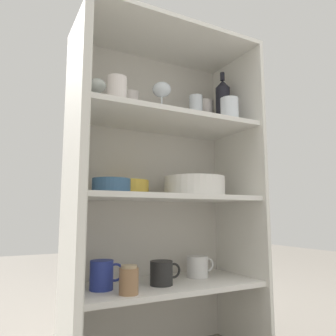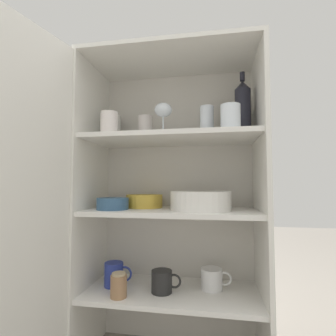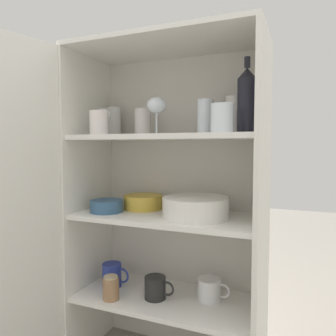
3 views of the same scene
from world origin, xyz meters
TOP-DOWN VIEW (x-y plane):
  - cupboard_back_panel at (0.00, 0.35)m, footprint 0.77×0.02m
  - cupboard_side_left at (-0.38, 0.17)m, footprint 0.02×0.37m
  - cupboard_side_right at (0.38, 0.17)m, footprint 0.02×0.37m
  - cupboard_top_panel at (0.00, 0.17)m, footprint 0.77×0.37m
  - shelf_board_lower at (0.00, 0.17)m, footprint 0.74×0.34m
  - shelf_board_middle at (0.00, 0.17)m, footprint 0.74×0.34m
  - shelf_board_upper at (0.00, 0.17)m, footprint 0.74×0.34m
  - cupboard_door at (-0.43, -0.21)m, footprint 0.10×0.38m
  - tumbler_glass_0 at (-0.14, 0.23)m, footprint 0.07×0.07m
  - tumbler_glass_1 at (0.26, 0.26)m, footprint 0.08×0.08m
  - tumbler_glass_2 at (-0.31, 0.27)m, footprint 0.07×0.07m
  - tumbler_glass_3 at (0.16, 0.18)m, footprint 0.06×0.06m
  - tumbler_glass_4 at (0.25, 0.06)m, footprint 0.08×0.08m
  - tumbler_glass_5 at (-0.26, 0.07)m, footprint 0.07×0.07m
  - wine_glass_0 at (-0.03, 0.14)m, footprint 0.08×0.08m
  - wine_glass_1 at (-0.30, 0.17)m, footprint 0.08×0.08m
  - wine_bottle at (0.31, 0.18)m, footprint 0.07×0.07m
  - plate_stack_white at (0.13, 0.15)m, footprint 0.26×0.26m
  - mixing_bowl_large at (-0.14, 0.24)m, footprint 0.17×0.17m
  - serving_bowl_small at (-0.25, 0.11)m, footprint 0.14×0.14m
  - coffee_mug_primary at (-0.04, 0.14)m, footprint 0.13×0.09m
  - coffee_mug_extra_1 at (0.17, 0.20)m, footprint 0.13×0.09m
  - coffee_mug_extra_2 at (-0.26, 0.17)m, footprint 0.13×0.08m
  - storage_jar at (-0.20, 0.06)m, footprint 0.07×0.07m

SIDE VIEW (x-z plane):
  - shelf_board_lower at x=0.00m, z-range 0.28..0.30m
  - coffee_mug_extra_1 at x=0.17m, z-range 0.30..0.39m
  - coffee_mug_primary at x=-0.04m, z-range 0.30..0.39m
  - storage_jar at x=-0.20m, z-range 0.30..0.40m
  - coffee_mug_extra_2 at x=-0.26m, z-range 0.30..0.40m
  - shelf_board_middle at x=0.00m, z-range 0.63..0.65m
  - cupboard_back_panel at x=0.00m, z-range 0.00..1.32m
  - cupboard_side_left at x=-0.38m, z-range 0.00..1.32m
  - cupboard_side_right at x=0.38m, z-range 0.00..1.32m
  - cupboard_door at x=-0.43m, z-range 0.00..1.32m
  - serving_bowl_small at x=-0.25m, z-range 0.65..0.70m
  - mixing_bowl_large at x=-0.14m, z-range 0.65..0.71m
  - plate_stack_white at x=0.13m, z-range 0.65..0.73m
  - shelf_board_upper at x=0.00m, z-range 0.95..0.97m
  - tumbler_glass_5 at x=-0.26m, z-range 0.97..1.07m
  - tumbler_glass_4 at x=0.25m, z-range 0.97..1.07m
  - tumbler_glass_0 at x=-0.14m, z-range 0.97..1.09m
  - tumbler_glass_3 at x=0.16m, z-range 0.97..1.10m
  - tumbler_glass_2 at x=-0.31m, z-range 0.97..1.11m
  - tumbler_glass_1 at x=0.26m, z-range 0.97..1.12m
  - wine_glass_1 at x=-0.30m, z-range 0.99..1.11m
  - wine_glass_0 at x=-0.03m, z-range 1.01..1.16m
  - wine_bottle at x=0.31m, z-range 0.95..1.23m
  - cupboard_top_panel at x=0.00m, z-range 1.32..1.33m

